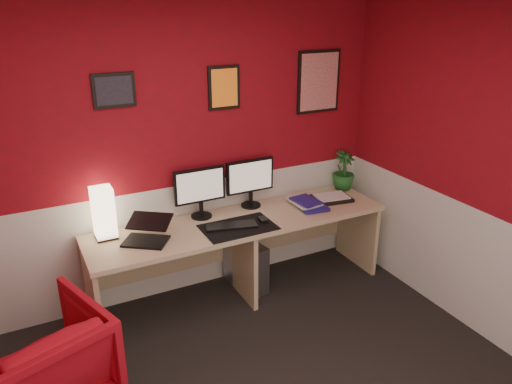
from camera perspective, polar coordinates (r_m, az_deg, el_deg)
The scene contains 22 objects.
wall_back at distance 4.19m, azimuth -10.77°, elevation 3.61°, with size 4.00×0.01×2.50m, color maroon.
wall_right at distance 3.94m, azimuth 27.09°, elevation 0.36°, with size 0.01×3.50×2.50m, color maroon.
wainscot_back at distance 4.47m, azimuth -10.09°, elevation -5.57°, with size 4.00×0.01×1.00m, color silver.
wainscot_right at distance 4.24m, azimuth 25.33°, elevation -9.14°, with size 0.01×3.50×1.00m, color silver.
desk at distance 4.43m, azimuth -1.74°, elevation -7.52°, with size 2.60×0.65×0.73m, color tan.
shoji_lamp at distance 4.05m, azimuth -16.97°, elevation -2.47°, with size 0.16×0.16×0.40m, color #FFE5B2.
laptop at distance 3.94m, azimuth -12.59°, elevation -4.20°, with size 0.33×0.23×0.22m, color black.
monitor_left at distance 4.24m, azimuth -6.38°, elevation 0.75°, with size 0.45×0.06×0.58m, color black.
monitor_right at distance 4.43m, azimuth -0.61°, elevation 1.85°, with size 0.45×0.06×0.58m, color black.
desk_mat at distance 4.13m, azimuth -2.02°, elevation -4.04°, with size 0.60×0.38×0.01m, color black.
keyboard at distance 4.13m, azimuth -2.85°, elevation -3.86°, with size 0.42×0.14×0.02m, color black.
mouse at distance 4.21m, azimuth 0.79°, elevation -3.19°, with size 0.06×0.10×0.03m, color black.
book_bottom at distance 4.49m, azimuth 4.92°, elevation -1.73°, with size 0.24×0.32×0.03m, color navy.
book_middle at distance 4.49m, azimuth 4.31°, elevation -1.38°, with size 0.22×0.30×0.02m, color silver.
book_top at distance 4.45m, azimuth 4.73°, elevation -1.29°, with size 0.19×0.26×0.02m, color navy.
zen_tray at distance 4.72m, azimuth 8.60°, elevation -0.73°, with size 0.35×0.25×0.03m, color black.
potted_plant at distance 4.94m, azimuth 9.96°, elevation 2.43°, with size 0.22×0.22×0.38m, color #19591E.
pc_tower at distance 4.60m, azimuth -1.19°, elevation -8.29°, with size 0.20×0.45×0.45m, color #99999E.
armchair at distance 3.60m, azimuth -23.34°, elevation -17.55°, with size 0.75×0.77×0.70m, color #A80D19.
art_left at distance 3.96m, azimuth -15.90°, elevation 11.09°, with size 0.32×0.02×0.26m, color black.
art_center at distance 4.24m, azimuth -3.67°, elevation 11.80°, with size 0.28×0.02×0.36m, color orange.
art_right at distance 4.69m, azimuth 7.15°, elevation 12.38°, with size 0.44×0.02×0.56m, color red.
Camera 1 is at (-1.08, -2.10, 2.52)m, focal length 35.06 mm.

